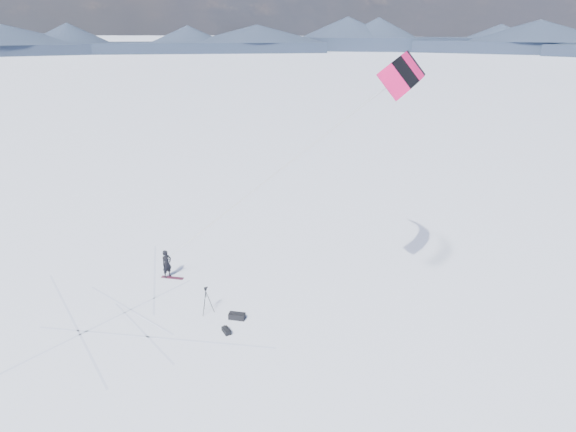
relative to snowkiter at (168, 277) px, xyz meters
The scene contains 9 objects.
ground 3.84m from the snowkiter, 38.74° to the right, with size 1800.00×1800.00×0.00m, color white.
horizon_hills 5.69m from the snowkiter, 38.74° to the right, with size 704.00×704.00×9.77m.
snow_tracks 3.62m from the snowkiter, 49.58° to the right, with size 14.76×10.25×0.01m.
snowkiter is the anchor object (origin of this frame).
snowboard 0.33m from the snowkiter, ahead, with size 1.42×0.27×0.04m, color maroon.
tripod 5.14m from the snowkiter, 24.66° to the right, with size 0.72×0.64×1.56m.
gear_bag_a 6.61m from the snowkiter, 16.25° to the right, with size 0.94×0.63×0.38m.
gear_bag_b 7.28m from the snowkiter, 25.58° to the right, with size 0.68×0.58×0.28m.
power_kite 18.29m from the snowkiter, 11.20° to the left, with size 14.30×5.78×12.24m.
Camera 1 is at (15.97, -17.42, 14.40)m, focal length 30.00 mm.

